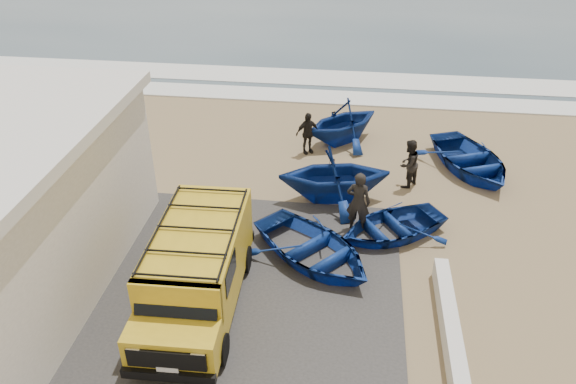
{
  "coord_description": "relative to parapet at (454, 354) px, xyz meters",
  "views": [
    {
      "loc": [
        2.49,
        -11.93,
        9.65
      ],
      "look_at": [
        0.75,
        1.73,
        1.2
      ],
      "focal_mm": 35.0,
      "sensor_mm": 36.0,
      "label": 1
    }
  ],
  "objects": [
    {
      "name": "ground",
      "position": [
        -5.0,
        3.0,
        -0.28
      ],
      "size": [
        160.0,
        160.0,
        0.0
      ],
      "primitive_type": "plane",
      "color": "#917A54"
    },
    {
      "name": "slab",
      "position": [
        -7.0,
        1.0,
        -0.25
      ],
      "size": [
        12.0,
        10.0,
        0.05
      ],
      "primitive_type": "cube",
      "color": "#3C3A37",
      "rests_on": "ground"
    },
    {
      "name": "surf_line",
      "position": [
        -5.0,
        15.0,
        -0.25
      ],
      "size": [
        180.0,
        1.6,
        0.06
      ],
      "primitive_type": "cube",
      "color": "white",
      "rests_on": "ground"
    },
    {
      "name": "surf_wash",
      "position": [
        -5.0,
        17.5,
        -0.26
      ],
      "size": [
        180.0,
        2.2,
        0.04
      ],
      "primitive_type": "cube",
      "color": "white",
      "rests_on": "ground"
    },
    {
      "name": "parapet",
      "position": [
        0.0,
        0.0,
        0.0
      ],
      "size": [
        0.35,
        6.0,
        0.55
      ],
      "primitive_type": "cube",
      "color": "silver",
      "rests_on": "ground"
    },
    {
      "name": "van",
      "position": [
        -5.98,
        1.12,
        0.88
      ],
      "size": [
        2.13,
        5.06,
        2.15
      ],
      "rotation": [
        0.0,
        0.0,
        0.03
      ],
      "color": "gold",
      "rests_on": "ground"
    },
    {
      "name": "boat_near_left",
      "position": [
        -3.36,
        3.18,
        0.13
      ],
      "size": [
        4.75,
        4.65,
        0.8
      ],
      "primitive_type": "imported",
      "rotation": [
        0.0,
        0.0,
        0.85
      ],
      "color": "navy",
      "rests_on": "ground"
    },
    {
      "name": "boat_near_right",
      "position": [
        -1.21,
        4.65,
        0.07
      ],
      "size": [
        4.07,
        3.78,
        0.69
      ],
      "primitive_type": "imported",
      "rotation": [
        0.0,
        0.0,
        -1.0
      ],
      "color": "navy",
      "rests_on": "ground"
    },
    {
      "name": "boat_mid_left",
      "position": [
        -2.98,
        6.42,
        0.65
      ],
      "size": [
        4.05,
        3.68,
        1.86
      ],
      "primitive_type": "imported",
      "rotation": [
        0.0,
        0.0,
        1.77
      ],
      "color": "navy",
      "rests_on": "ground"
    },
    {
      "name": "boat_mid_right",
      "position": [
        1.61,
        8.95,
        0.14
      ],
      "size": [
        4.17,
        4.81,
        0.83
      ],
      "primitive_type": "imported",
      "rotation": [
        0.0,
        0.0,
        0.38
      ],
      "color": "navy",
      "rests_on": "ground"
    },
    {
      "name": "boat_far_left",
      "position": [
        -2.92,
        10.63,
        0.58
      ],
      "size": [
        4.28,
        4.26,
        1.71
      ],
      "primitive_type": "imported",
      "rotation": [
        0.0,
        0.0,
        -0.82
      ],
      "color": "navy",
      "rests_on": "ground"
    },
    {
      "name": "fisherman_front",
      "position": [
        -2.22,
        4.82,
        0.68
      ],
      "size": [
        0.76,
        0.56,
        1.92
      ],
      "primitive_type": "imported",
      "rotation": [
        0.0,
        0.0,
        2.99
      ],
      "color": "black",
      "rests_on": "ground"
    },
    {
      "name": "fisherman_middle",
      "position": [
        -0.63,
        7.57,
        0.56
      ],
      "size": [
        1.0,
        1.03,
        1.67
      ],
      "primitive_type": "imported",
      "rotation": [
        0.0,
        0.0,
        -2.23
      ],
      "color": "black",
      "rests_on": "ground"
    },
    {
      "name": "fisherman_back",
      "position": [
        -4.15,
        9.56,
        0.51
      ],
      "size": [
        0.98,
        0.82,
        1.57
      ],
      "primitive_type": "imported",
      "rotation": [
        0.0,
        0.0,
        0.56
      ],
      "color": "black",
      "rests_on": "ground"
    }
  ]
}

